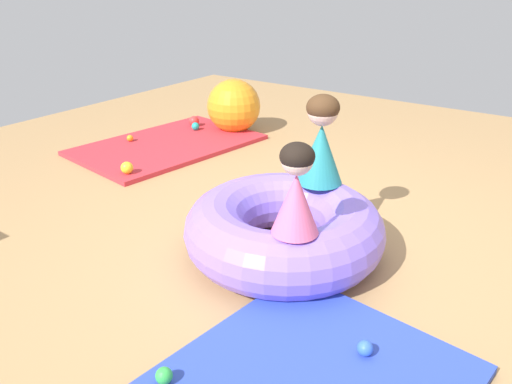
# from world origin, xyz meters

# --- Properties ---
(ground_plane) EXTENTS (8.00, 8.00, 0.00)m
(ground_plane) POSITION_xyz_m (0.00, 0.00, 0.00)
(ground_plane) COLOR tan
(gym_mat_center_rear) EXTENTS (1.82, 1.30, 0.04)m
(gym_mat_center_rear) POSITION_xyz_m (0.93, 2.04, 0.02)
(gym_mat_center_rear) COLOR red
(gym_mat_center_rear) RESTS_ON ground
(inflatable_cushion) EXTENTS (1.17, 1.17, 0.36)m
(inflatable_cushion) POSITION_xyz_m (-0.14, 0.05, 0.18)
(inflatable_cushion) COLOR #8466E0
(inflatable_cushion) RESTS_ON ground
(child_in_pink) EXTENTS (0.34, 0.34, 0.47)m
(child_in_pink) POSITION_xyz_m (-0.42, -0.19, 0.59)
(child_in_pink) COLOR #E5608E
(child_in_pink) RESTS_ON inflatable_cushion
(child_in_teal) EXTENTS (0.38, 0.38, 0.55)m
(child_in_teal) POSITION_xyz_m (0.23, 0.02, 0.63)
(child_in_teal) COLOR teal
(child_in_teal) RESTS_ON inflatable_cushion
(play_ball_teal) EXTENTS (0.08, 0.08, 0.08)m
(play_ball_teal) POSITION_xyz_m (1.41, 2.10, 0.08)
(play_ball_teal) COLOR teal
(play_ball_teal) RESTS_ON gym_mat_center_rear
(play_ball_yellow) EXTENTS (0.10, 0.10, 0.10)m
(play_ball_yellow) POSITION_xyz_m (0.17, 1.74, 0.09)
(play_ball_yellow) COLOR yellow
(play_ball_yellow) RESTS_ON gym_mat_center_rear
(play_ball_orange) EXTENTS (0.06, 0.06, 0.06)m
(play_ball_orange) POSITION_xyz_m (0.76, 2.37, 0.07)
(play_ball_orange) COLOR orange
(play_ball_orange) RESTS_ON gym_mat_center_rear
(play_ball_red) EXTENTS (0.11, 0.11, 0.11)m
(play_ball_red) POSITION_xyz_m (1.51, 2.20, 0.09)
(play_ball_red) COLOR red
(play_ball_red) RESTS_ON gym_mat_center_rear
(play_ball_blue) EXTENTS (0.07, 0.07, 0.07)m
(play_ball_blue) POSITION_xyz_m (-0.69, -0.72, 0.08)
(play_ball_blue) COLOR blue
(play_ball_blue) RESTS_ON gym_mat_near_left
(play_ball_green) EXTENTS (0.07, 0.07, 0.07)m
(play_ball_green) POSITION_xyz_m (-1.31, -0.13, 0.08)
(play_ball_green) COLOR green
(play_ball_green) RESTS_ON gym_mat_near_left
(exercise_ball_large) EXTENTS (0.55, 0.55, 0.55)m
(exercise_ball_large) POSITION_xyz_m (1.69, 1.81, 0.28)
(exercise_ball_large) COLOR orange
(exercise_ball_large) RESTS_ON ground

